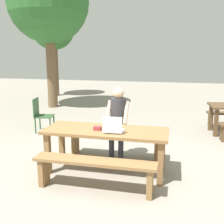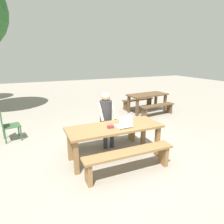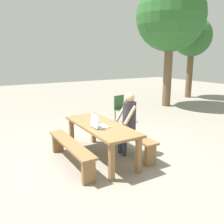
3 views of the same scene
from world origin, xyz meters
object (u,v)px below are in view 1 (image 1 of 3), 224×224
at_px(picnic_table_front, 106,136).
at_px(person_seated, 118,118).
at_px(plastic_chair, 41,114).
at_px(laptop, 113,128).
at_px(small_pouch, 97,128).
at_px(tree_right, 48,3).
at_px(tree_left, 53,29).

distance_m(picnic_table_front, person_seated, 0.67).
relative_size(person_seated, plastic_chair, 1.58).
xyz_separation_m(person_seated, plastic_chair, (-2.32, 1.35, -0.35)).
bearing_deg(laptop, person_seated, -85.13).
height_order(small_pouch, tree_right, tree_right).
bearing_deg(tree_right, tree_left, 112.49).
bearing_deg(small_pouch, laptop, -12.72).
xyz_separation_m(laptop, tree_left, (-4.64, 7.85, 2.24)).
height_order(picnic_table_front, person_seated, person_seated).
relative_size(plastic_chair, tree_right, 0.17).
xyz_separation_m(laptop, small_pouch, (-0.29, 0.06, -0.03)).
xyz_separation_m(small_pouch, tree_left, (-4.35, 7.79, 2.28)).
height_order(picnic_table_front, laptop, laptop).
bearing_deg(person_seated, picnic_table_front, -96.05).
bearing_deg(tree_left, small_pouch, -60.83).
height_order(plastic_chair, tree_left, tree_left).
height_order(plastic_chair, tree_right, tree_right).
bearing_deg(laptop, small_pouch, -14.50).
height_order(tree_left, tree_right, tree_right).
bearing_deg(small_pouch, tree_right, 122.24).
relative_size(laptop, tree_right, 0.06).
distance_m(plastic_chair, tree_left, 6.67).
distance_m(picnic_table_front, plastic_chair, 3.01).
xyz_separation_m(laptop, person_seated, (-0.09, 0.78, -0.01)).
distance_m(laptop, plastic_chair, 3.23).
relative_size(laptop, tree_left, 0.08).
bearing_deg(tree_left, plastic_chair, -68.75).
bearing_deg(tree_left, person_seated, -57.29).
xyz_separation_m(small_pouch, tree_right, (-3.27, 5.18, 2.94)).
distance_m(picnic_table_front, small_pouch, 0.20).
distance_m(picnic_table_front, tree_left, 9.25).
bearing_deg(plastic_chair, laptop, -142.30).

